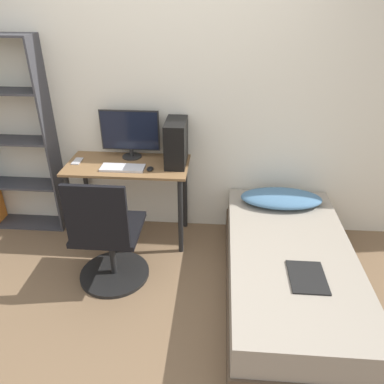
# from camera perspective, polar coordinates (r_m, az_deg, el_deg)

# --- Properties ---
(ground_plane) EXTENTS (14.00, 14.00, 0.00)m
(ground_plane) POSITION_cam_1_polar(r_m,az_deg,el_deg) (2.79, -7.09, -20.95)
(ground_plane) COLOR brown
(wall_back) EXTENTS (8.00, 0.05, 2.50)m
(wall_back) POSITION_cam_1_polar(r_m,az_deg,el_deg) (3.35, -3.66, 13.76)
(wall_back) COLOR silver
(wall_back) RESTS_ON ground_plane
(desk) EXTENTS (1.06, 0.51, 0.76)m
(desk) POSITION_cam_1_polar(r_m,az_deg,el_deg) (3.38, -9.63, 2.17)
(desk) COLOR brown
(desk) RESTS_ON ground_plane
(office_chair) EXTENTS (0.57, 0.57, 0.97)m
(office_chair) POSITION_cam_1_polar(r_m,az_deg,el_deg) (3.00, -12.64, -7.65)
(office_chair) COLOR black
(office_chair) RESTS_ON ground_plane
(bed) EXTENTS (0.93, 1.85, 0.42)m
(bed) POSITION_cam_1_polar(r_m,az_deg,el_deg) (3.01, 14.50, -11.72)
(bed) COLOR #4C3D2D
(bed) RESTS_ON ground_plane
(pillow) EXTENTS (0.71, 0.36, 0.11)m
(pillow) POSITION_cam_1_polar(r_m,az_deg,el_deg) (3.39, 13.44, -0.93)
(pillow) COLOR teal
(pillow) RESTS_ON bed
(magazine) EXTENTS (0.24, 0.32, 0.01)m
(magazine) POSITION_cam_1_polar(r_m,az_deg,el_deg) (2.65, 17.16, -12.29)
(magazine) COLOR black
(magazine) RESTS_ON bed
(monitor) EXTENTS (0.52, 0.18, 0.43)m
(monitor) POSITION_cam_1_polar(r_m,az_deg,el_deg) (3.37, -9.43, 8.94)
(monitor) COLOR black
(monitor) RESTS_ON desk
(keyboard) EXTENTS (0.37, 0.15, 0.02)m
(keyboard) POSITION_cam_1_polar(r_m,az_deg,el_deg) (3.23, -10.52, 3.64)
(keyboard) COLOR silver
(keyboard) RESTS_ON desk
(pc_tower) EXTENTS (0.17, 0.36, 0.38)m
(pc_tower) POSITION_cam_1_polar(r_m,az_deg,el_deg) (3.22, -2.43, 7.55)
(pc_tower) COLOR black
(pc_tower) RESTS_ON desk
(mouse) EXTENTS (0.06, 0.09, 0.02)m
(mouse) POSITION_cam_1_polar(r_m,az_deg,el_deg) (3.18, -6.42, 3.54)
(mouse) COLOR black
(mouse) RESTS_ON desk
(phone) EXTENTS (0.07, 0.14, 0.01)m
(phone) POSITION_cam_1_polar(r_m,az_deg,el_deg) (3.47, -17.07, 4.52)
(phone) COLOR #B7B7BC
(phone) RESTS_ON desk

